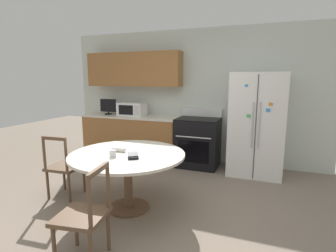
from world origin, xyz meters
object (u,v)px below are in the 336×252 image
Objects in this scene: oven_range at (198,142)px; microwave at (132,109)px; dining_chair_near at (84,216)px; dining_chair_left at (64,167)px; candle_glass at (113,154)px; refrigerator at (257,124)px; wallet at (133,156)px; countertop_tv at (108,106)px.

microwave reaches higher than oven_range.
dining_chair_near is 1.50m from dining_chair_left.
microwave is 3.25m from dining_chair_near.
dining_chair_near reaches higher than candle_glass.
refrigerator is 2.45m from wallet.
microwave is 2.46m from wallet.
candle_glass is at bearing -176.03° from wallet.
candle_glass is 0.26m from wallet.
dining_chair_left is at bearing 40.17° from dining_chair_near.
refrigerator reaches higher than oven_range.
countertop_tv is 0.40× the size of dining_chair_left.
oven_range reaches higher than candle_glass.
countertop_tv is 2.16m from dining_chair_left.
dining_chair_left is at bearing 172.53° from wallet.
candle_glass is at bearing -67.32° from microwave.
dining_chair_left is 1.23m from wallet.
countertop_tv reaches higher than wallet.
dining_chair_near is 10.98× the size of candle_glass.
dining_chair_left reaches higher than candle_glass.
refrigerator is 2.45m from microwave.
refrigerator is at bearing -1.13° from countertop_tv.
candle_glass is (0.91, -0.17, 0.33)m from dining_chair_left.
countertop_tv reaches higher than dining_chair_near.
oven_range is 1.96× the size of microwave.
refrigerator is at bearing 33.58° from dining_chair_left.
dining_chair_near is at bearing -95.58° from oven_range.
microwave is at bearing 0.95° from countertop_tv.
dining_chair_left is at bearing -74.35° from countertop_tv.
microwave is at bearing 179.16° from oven_range.
oven_range is 13.14× the size of candle_glass.
microwave reaches higher than wallet.
oven_range reaches higher than dining_chair_near.
wallet is at bearing -12.05° from dining_chair_left.
microwave is at bearing 178.38° from refrigerator.
oven_range is at bearing 83.59° from wallet.
wallet is (0.05, 0.84, 0.33)m from dining_chair_near.
oven_range is at bearing 177.34° from refrigerator.
candle_glass is (-1.54, -2.10, -0.11)m from refrigerator.
countertop_tv reaches higher than dining_chair_left.
countertop_tv is at bearing 178.87° from refrigerator.
microwave is 2.09m from dining_chair_left.
refrigerator is 10.27× the size of wallet.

